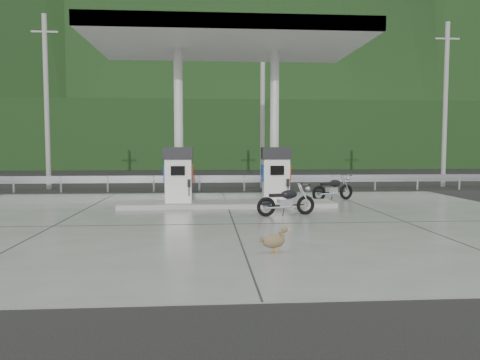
{
  "coord_description": "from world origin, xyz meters",
  "views": [
    {
      "loc": [
        -0.71,
        -12.76,
        1.99
      ],
      "look_at": [
        0.3,
        1.0,
        1.0
      ],
      "focal_mm": 35.0,
      "sensor_mm": 36.0,
      "label": 1
    }
  ],
  "objects": [
    {
      "name": "guardrail",
      "position": [
        0.0,
        8.0,
        0.71
      ],
      "size": [
        26.0,
        0.16,
        1.42
      ],
      "primitive_type": null,
      "color": "gray",
      "rests_on": "ground"
    },
    {
      "name": "pump_island",
      "position": [
        0.0,
        2.5,
        0.1
      ],
      "size": [
        7.0,
        1.4,
        0.15
      ],
      "primitive_type": "cube",
      "color": "gray",
      "rests_on": "forecourt_apron"
    },
    {
      "name": "gas_pump_left",
      "position": [
        -1.6,
        2.5,
        1.07
      ],
      "size": [
        0.95,
        0.55,
        1.8
      ],
      "primitive_type": null,
      "color": "silver",
      "rests_on": "pump_island"
    },
    {
      "name": "motorcycle_right",
      "position": [
        3.94,
        4.03,
        0.42
      ],
      "size": [
        1.77,
        1.16,
        0.81
      ],
      "primitive_type": null,
      "rotation": [
        0.0,
        0.0,
        0.4
      ],
      "color": "black",
      "rests_on": "forecourt_apron"
    },
    {
      "name": "forecourt_apron",
      "position": [
        0.0,
        0.0,
        0.01
      ],
      "size": [
        18.0,
        14.0,
        0.02
      ],
      "primitive_type": "cube",
      "color": "slate",
      "rests_on": "ground"
    },
    {
      "name": "canopy_column_right",
      "position": [
        1.6,
        2.9,
        2.67
      ],
      "size": [
        0.3,
        0.3,
        5.0
      ],
      "primitive_type": "cylinder",
      "color": "silver",
      "rests_on": "pump_island"
    },
    {
      "name": "road",
      "position": [
        0.0,
        11.5,
        0.0
      ],
      "size": [
        60.0,
        7.0,
        0.01
      ],
      "primitive_type": "cube",
      "color": "black",
      "rests_on": "ground"
    },
    {
      "name": "forested_hills",
      "position": [
        0.0,
        60.0,
        0.0
      ],
      "size": [
        100.0,
        40.0,
        140.0
      ],
      "primitive_type": null,
      "color": "black",
      "rests_on": "ground"
    },
    {
      "name": "utility_pole_c",
      "position": [
        11.0,
        9.5,
        4.0
      ],
      "size": [
        0.22,
        0.22,
        8.0
      ],
      "primitive_type": "cylinder",
      "color": "gray",
      "rests_on": "ground"
    },
    {
      "name": "motorcycle_left",
      "position": [
        1.58,
        0.39,
        0.41
      ],
      "size": [
        1.74,
        0.91,
        0.79
      ],
      "primitive_type": null,
      "rotation": [
        0.0,
        0.0,
        0.24
      ],
      "color": "black",
      "rests_on": "forecourt_apron"
    },
    {
      "name": "tree_band",
      "position": [
        0.0,
        30.0,
        3.0
      ],
      "size": [
        80.0,
        6.0,
        6.0
      ],
      "primitive_type": "cube",
      "color": "black",
      "rests_on": "ground"
    },
    {
      "name": "gas_pump_right",
      "position": [
        1.6,
        2.5,
        1.07
      ],
      "size": [
        0.95,
        0.55,
        1.8
      ],
      "primitive_type": null,
      "color": "silver",
      "rests_on": "pump_island"
    },
    {
      "name": "duck",
      "position": [
        0.54,
        -4.24,
        0.22
      ],
      "size": [
        0.59,
        0.35,
        0.41
      ],
      "primitive_type": null,
      "rotation": [
        0.0,
        0.0,
        0.36
      ],
      "color": "brown",
      "rests_on": "forecourt_apron"
    },
    {
      "name": "utility_pole_a",
      "position": [
        -8.0,
        9.5,
        4.0
      ],
      "size": [
        0.22,
        0.22,
        8.0
      ],
      "primitive_type": "cylinder",
      "color": "gray",
      "rests_on": "ground"
    },
    {
      "name": "utility_pole_b",
      "position": [
        2.0,
        9.5,
        4.0
      ],
      "size": [
        0.22,
        0.22,
        8.0
      ],
      "primitive_type": "cylinder",
      "color": "gray",
      "rests_on": "ground"
    },
    {
      "name": "ground",
      "position": [
        0.0,
        0.0,
        0.0
      ],
      "size": [
        160.0,
        160.0,
        0.0
      ],
      "primitive_type": "plane",
      "color": "black",
      "rests_on": "ground"
    },
    {
      "name": "canopy_column_left",
      "position": [
        -1.6,
        2.9,
        2.67
      ],
      "size": [
        0.3,
        0.3,
        5.0
      ],
      "primitive_type": "cylinder",
      "color": "silver",
      "rests_on": "pump_island"
    },
    {
      "name": "canopy_roof",
      "position": [
        0.0,
        2.5,
        5.37
      ],
      "size": [
        8.5,
        5.0,
        0.4
      ],
      "primitive_type": "cube",
      "color": "silver",
      "rests_on": "canopy_column_left"
    }
  ]
}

